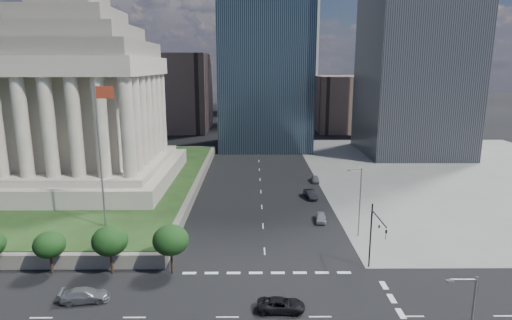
{
  "coord_description": "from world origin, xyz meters",
  "views": [
    {
      "loc": [
        -1.49,
        -32.09,
        23.83
      ],
      "look_at": [
        -1.15,
        16.72,
        13.0
      ],
      "focal_mm": 30.0,
      "sensor_mm": 36.0,
      "label": 1
    }
  ],
  "objects_px": {
    "war_memorial": "(76,79)",
    "suv_grey": "(85,295)",
    "flagpole": "(101,148)",
    "pickup_truck": "(281,305)",
    "parked_sedan_near": "(321,217)",
    "parked_sedan_mid": "(310,194)",
    "street_lamp_north": "(359,198)",
    "parked_sedan_far": "(315,179)",
    "traffic_signal_ne": "(375,232)"
  },
  "relations": [
    {
      "from": "flagpole",
      "to": "street_lamp_north",
      "type": "relative_size",
      "value": 2.0
    },
    {
      "from": "parked_sedan_near",
      "to": "parked_sedan_mid",
      "type": "distance_m",
      "value": 12.02
    },
    {
      "from": "flagpole",
      "to": "parked_sedan_far",
      "type": "height_order",
      "value": "flagpole"
    },
    {
      "from": "traffic_signal_ne",
      "to": "pickup_truck",
      "type": "bearing_deg",
      "value": -145.71
    },
    {
      "from": "traffic_signal_ne",
      "to": "suv_grey",
      "type": "xyz_separation_m",
      "value": [
        -31.31,
        -5.75,
        -4.54
      ]
    },
    {
      "from": "street_lamp_north",
      "to": "pickup_truck",
      "type": "xyz_separation_m",
      "value": [
        -12.06,
        -18.96,
        -5.0
      ]
    },
    {
      "from": "street_lamp_north",
      "to": "flagpole",
      "type": "bearing_deg",
      "value": -178.37
    },
    {
      "from": "suv_grey",
      "to": "parked_sedan_far",
      "type": "distance_m",
      "value": 55.1
    },
    {
      "from": "parked_sedan_near",
      "to": "parked_sedan_mid",
      "type": "xyz_separation_m",
      "value": [
        -0.07,
        12.02,
        0.08
      ]
    },
    {
      "from": "parked_sedan_near",
      "to": "flagpole",
      "type": "bearing_deg",
      "value": -160.45
    },
    {
      "from": "war_memorial",
      "to": "flagpole",
      "type": "bearing_deg",
      "value": -63.11
    },
    {
      "from": "war_memorial",
      "to": "parked_sedan_far",
      "type": "bearing_deg",
      "value": 7.46
    },
    {
      "from": "parked_sedan_mid",
      "to": "parked_sedan_far",
      "type": "height_order",
      "value": "parked_sedan_mid"
    },
    {
      "from": "flagpole",
      "to": "parked_sedan_mid",
      "type": "distance_m",
      "value": 38.22
    },
    {
      "from": "street_lamp_north",
      "to": "pickup_truck",
      "type": "distance_m",
      "value": 23.02
    },
    {
      "from": "war_memorial",
      "to": "suv_grey",
      "type": "bearing_deg",
      "value": -69.24
    },
    {
      "from": "parked_sedan_far",
      "to": "pickup_truck",
      "type": "bearing_deg",
      "value": -98.01
    },
    {
      "from": "pickup_truck",
      "to": "parked_sedan_mid",
      "type": "distance_m",
      "value": 37.67
    },
    {
      "from": "war_memorial",
      "to": "street_lamp_north",
      "type": "xyz_separation_m",
      "value": [
        47.33,
        -23.0,
        -15.74
      ]
    },
    {
      "from": "suv_grey",
      "to": "parked_sedan_far",
      "type": "relative_size",
      "value": 1.29
    },
    {
      "from": "flagpole",
      "to": "street_lamp_north",
      "type": "xyz_separation_m",
      "value": [
        35.16,
        1.0,
        -7.45
      ]
    },
    {
      "from": "traffic_signal_ne",
      "to": "war_memorial",
      "type": "bearing_deg",
      "value": 143.58
    },
    {
      "from": "war_memorial",
      "to": "traffic_signal_ne",
      "type": "xyz_separation_m",
      "value": [
        46.5,
        -34.3,
        -16.15
      ]
    },
    {
      "from": "pickup_truck",
      "to": "parked_sedan_near",
      "type": "distance_m",
      "value": 26.04
    },
    {
      "from": "street_lamp_north",
      "to": "parked_sedan_near",
      "type": "relative_size",
      "value": 2.55
    },
    {
      "from": "traffic_signal_ne",
      "to": "parked_sedan_mid",
      "type": "height_order",
      "value": "traffic_signal_ne"
    },
    {
      "from": "parked_sedan_near",
      "to": "street_lamp_north",
      "type": "bearing_deg",
      "value": -47.07
    },
    {
      "from": "suv_grey",
      "to": "war_memorial",
      "type": "bearing_deg",
      "value": 12.69
    },
    {
      "from": "traffic_signal_ne",
      "to": "parked_sedan_near",
      "type": "xyz_separation_m",
      "value": [
        -3.43,
        17.18,
        -4.58
      ]
    },
    {
      "from": "traffic_signal_ne",
      "to": "parked_sedan_far",
      "type": "bearing_deg",
      "value": 91.42
    },
    {
      "from": "war_memorial",
      "to": "parked_sedan_near",
      "type": "height_order",
      "value": "war_memorial"
    },
    {
      "from": "flagpole",
      "to": "parked_sedan_far",
      "type": "distance_m",
      "value": 46.52
    },
    {
      "from": "war_memorial",
      "to": "traffic_signal_ne",
      "type": "height_order",
      "value": "war_memorial"
    },
    {
      "from": "suv_grey",
      "to": "traffic_signal_ne",
      "type": "bearing_deg",
      "value": -87.67
    },
    {
      "from": "street_lamp_north",
      "to": "parked_sedan_mid",
      "type": "relative_size",
      "value": 2.19
    },
    {
      "from": "flagpole",
      "to": "traffic_signal_ne",
      "type": "distance_m",
      "value": 36.69
    },
    {
      "from": "suv_grey",
      "to": "parked_sedan_near",
      "type": "relative_size",
      "value": 1.25
    },
    {
      "from": "war_memorial",
      "to": "parked_sedan_mid",
      "type": "xyz_separation_m",
      "value": [
        43.0,
        -5.1,
        -20.65
      ]
    },
    {
      "from": "parked_sedan_mid",
      "to": "parked_sedan_far",
      "type": "bearing_deg",
      "value": 69.69
    },
    {
      "from": "flagpole",
      "to": "pickup_truck",
      "type": "xyz_separation_m",
      "value": [
        23.1,
        -17.96,
        -12.45
      ]
    },
    {
      "from": "war_memorial",
      "to": "street_lamp_north",
      "type": "relative_size",
      "value": 3.9
    },
    {
      "from": "street_lamp_north",
      "to": "suv_grey",
      "type": "relative_size",
      "value": 2.04
    },
    {
      "from": "flagpole",
      "to": "street_lamp_north",
      "type": "height_order",
      "value": "flagpole"
    },
    {
      "from": "flagpole",
      "to": "pickup_truck",
      "type": "relative_size",
      "value": 4.2
    },
    {
      "from": "flagpole",
      "to": "parked_sedan_far",
      "type": "xyz_separation_m",
      "value": [
        33.33,
        29.96,
        -12.47
      ]
    },
    {
      "from": "pickup_truck",
      "to": "suv_grey",
      "type": "bearing_deg",
      "value": 85.92
    },
    {
      "from": "traffic_signal_ne",
      "to": "suv_grey",
      "type": "distance_m",
      "value": 32.16
    },
    {
      "from": "street_lamp_north",
      "to": "pickup_truck",
      "type": "bearing_deg",
      "value": -122.46
    },
    {
      "from": "street_lamp_north",
      "to": "pickup_truck",
      "type": "relative_size",
      "value": 2.1
    },
    {
      "from": "parked_sedan_mid",
      "to": "parked_sedan_near",
      "type": "bearing_deg",
      "value": -97.26
    }
  ]
}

